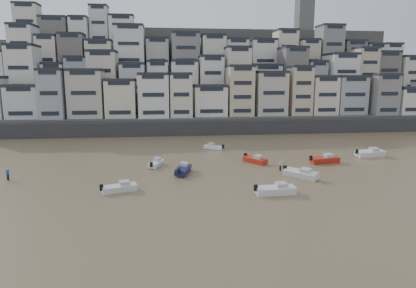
{
  "coord_description": "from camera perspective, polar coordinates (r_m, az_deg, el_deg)",
  "views": [
    {
      "loc": [
        -1.27,
        -27.5,
        14.59
      ],
      "look_at": [
        5.7,
        30.0,
        4.0
      ],
      "focal_mm": 32.0,
      "sensor_mm": 36.0,
      "label": 1
    }
  ],
  "objects": [
    {
      "name": "hillside",
      "position": [
        133.32,
        -0.01,
        9.68
      ],
      "size": [
        141.04,
        66.0,
        50.0
      ],
      "color": "#4C4C47",
      "rests_on": "ground"
    },
    {
      "name": "boat_e",
      "position": [
        63.91,
        7.27,
        -2.3
      ],
      "size": [
        4.04,
        5.09,
        1.36
      ],
      "primitive_type": null,
      "rotation": [
        0.0,
        0.0,
        -1.01
      ],
      "color": "#AD2615",
      "rests_on": "ground"
    },
    {
      "name": "harbor_wall",
      "position": [
        94.07,
        0.04,
        2.52
      ],
      "size": [
        140.0,
        3.0,
        3.5
      ],
      "primitive_type": "cube",
      "color": "#38383A",
      "rests_on": "ground"
    },
    {
      "name": "boat_d",
      "position": [
        66.34,
        17.48,
        -2.15
      ],
      "size": [
        5.9,
        2.79,
        1.55
      ],
      "primitive_type": null,
      "rotation": [
        0.0,
        0.0,
        0.17
      ],
      "color": "#A82514",
      "rests_on": "ground"
    },
    {
      "name": "ground",
      "position": [
        31.16,
        -3.95,
        -17.59
      ],
      "size": [
        400.0,
        400.0,
        0.0
      ],
      "primitive_type": "plane",
      "color": "olive",
      "rests_on": "ground"
    },
    {
      "name": "boat_g",
      "position": [
        74.42,
        23.67,
        -1.19
      ],
      "size": [
        6.18,
        2.7,
        1.63
      ],
      "primitive_type": null,
      "rotation": [
        0.0,
        0.0,
        0.13
      ],
      "color": "silver",
      "rests_on": "ground"
    },
    {
      "name": "person_blue",
      "position": [
        60.12,
        -28.44,
        -4.11
      ],
      "size": [
        0.44,
        0.44,
        1.74
      ],
      "primitive_type": null,
      "color": "blue",
      "rests_on": "ground"
    },
    {
      "name": "boat_c",
      "position": [
        56.7,
        -3.85,
        -3.8
      ],
      "size": [
        3.21,
        5.72,
        1.48
      ],
      "primitive_type": null,
      "rotation": [
        0.0,
        0.0,
        1.29
      ],
      "color": "#151942",
      "rests_on": "ground"
    },
    {
      "name": "boat_j",
      "position": [
        49.13,
        -13.46,
        -6.41
      ],
      "size": [
        5.04,
        3.0,
        1.31
      ],
      "primitive_type": null,
      "rotation": [
        0.0,
        0.0,
        0.32
      ],
      "color": "silver",
      "rests_on": "ground"
    },
    {
      "name": "person_pink",
      "position": [
        59.44,
        11.08,
        -3.18
      ],
      "size": [
        0.44,
        0.44,
        1.74
      ],
      "primitive_type": null,
      "color": "tan",
      "rests_on": "ground"
    },
    {
      "name": "boat_b",
      "position": [
        55.73,
        14.08,
        -4.33
      ],
      "size": [
        5.05,
        5.4,
        1.52
      ],
      "primitive_type": null,
      "rotation": [
        0.0,
        0.0,
        -0.85
      ],
      "color": "silver",
      "rests_on": "ground"
    },
    {
      "name": "boat_f",
      "position": [
        61.57,
        -7.99,
        -2.85
      ],
      "size": [
        2.88,
        4.81,
        1.25
      ],
      "primitive_type": null,
      "rotation": [
        0.0,
        0.0,
        1.25
      ],
      "color": "silver",
      "rests_on": "ground"
    },
    {
      "name": "boat_h",
      "position": [
        75.16,
        0.87,
        -0.36
      ],
      "size": [
        4.47,
        3.77,
        1.22
      ],
      "primitive_type": null,
      "rotation": [
        0.0,
        0.0,
        2.52
      ],
      "color": "white",
      "rests_on": "ground"
    },
    {
      "name": "boat_a",
      "position": [
        47.48,
        10.36,
        -6.76
      ],
      "size": [
        5.57,
        2.07,
        1.5
      ],
      "primitive_type": null,
      "rotation": [
        0.0,
        0.0,
        0.05
      ],
      "color": "silver",
      "rests_on": "ground"
    }
  ]
}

